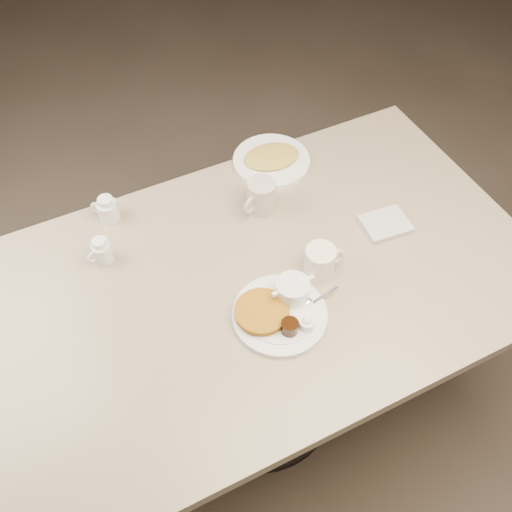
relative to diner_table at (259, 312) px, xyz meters
name	(u,v)px	position (x,y,z in m)	size (l,w,h in m)	color
room	(261,60)	(0.00, 0.00, 0.82)	(7.04, 8.04, 2.84)	#4C3F33
diner_table	(259,312)	(0.00, 0.00, 0.00)	(1.50, 0.90, 0.75)	tan
main_plate	(280,309)	(0.00, -0.12, 0.19)	(0.30, 0.25, 0.07)	white
coffee_mug_near	(321,261)	(0.15, -0.05, 0.22)	(0.12, 0.09, 0.09)	white
napkin	(385,224)	(0.40, 0.00, 0.18)	(0.14, 0.12, 0.02)	beige
coffee_mug_far	(261,196)	(0.12, 0.22, 0.22)	(0.13, 0.11, 0.10)	beige
creamer_left	(102,251)	(-0.35, 0.24, 0.21)	(0.08, 0.06, 0.08)	white
creamer_right	(107,209)	(-0.29, 0.38, 0.21)	(0.08, 0.07, 0.08)	white
hash_plate	(271,159)	(0.23, 0.38, 0.18)	(0.27, 0.27, 0.04)	white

